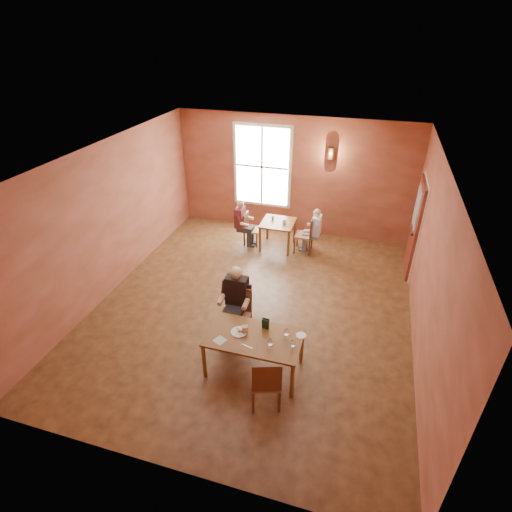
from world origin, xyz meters
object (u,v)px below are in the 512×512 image
(second_table, at_px, (278,235))
(diner_white, at_px, (305,231))
(chair_diner_maroon, at_px, (252,229))
(chair_empty, at_px, (266,380))
(diner_main, at_px, (237,310))
(chair_diner_white, at_px, (304,234))
(diner_maroon, at_px, (251,223))
(chair_diner_main, at_px, (237,316))
(main_table, at_px, (254,353))

(second_table, distance_m, diner_white, 0.71)
(chair_diner_maroon, bearing_deg, diner_white, 90.00)
(chair_empty, distance_m, second_table, 4.72)
(diner_main, xyz_separation_m, second_table, (-0.11, 3.42, -0.29))
(diner_main, bearing_deg, chair_diner_white, -99.03)
(chair_empty, xyz_separation_m, chair_diner_maroon, (-1.61, 4.62, -0.06))
(chair_diner_white, relative_size, diner_maroon, 0.79)
(diner_main, height_order, chair_empty, diner_main)
(chair_diner_main, distance_m, diner_maroon, 3.48)
(diner_maroon, bearing_deg, chair_diner_white, 90.00)
(diner_white, distance_m, chair_diner_maroon, 1.34)
(diner_main, distance_m, second_table, 3.44)
(main_table, distance_m, chair_diner_maroon, 4.23)
(diner_main, xyz_separation_m, chair_diner_white, (0.54, 3.42, -0.18))
(chair_diner_white, distance_m, diner_white, 0.09)
(chair_diner_main, xyz_separation_m, chair_diner_maroon, (-0.76, 3.39, -0.06))
(chair_empty, xyz_separation_m, second_table, (-0.96, 4.62, -0.12))
(diner_maroon, bearing_deg, main_table, 17.66)
(diner_white, bearing_deg, main_table, 178.96)
(chair_diner_main, xyz_separation_m, second_table, (-0.11, 3.39, -0.12))
(chair_diner_white, relative_size, chair_diner_maroon, 1.10)
(main_table, height_order, diner_maroon, diner_maroon)
(chair_empty, height_order, chair_diner_maroon, chair_empty)
(chair_diner_white, xyz_separation_m, diner_maroon, (-1.33, 0.00, 0.12))
(diner_main, relative_size, chair_diner_white, 1.40)
(main_table, distance_m, diner_white, 4.05)
(main_table, xyz_separation_m, chair_diner_maroon, (-1.26, 4.04, 0.06))
(second_table, height_order, diner_white, diner_white)
(chair_diner_white, bearing_deg, diner_main, 170.97)
(diner_main, xyz_separation_m, chair_diner_maroon, (-0.76, 3.42, -0.22))
(chair_diner_maroon, bearing_deg, chair_diner_main, 12.57)
(diner_white, bearing_deg, diner_main, 170.48)
(chair_diner_maroon, xyz_separation_m, diner_maroon, (-0.03, 0.00, 0.16))
(diner_white, height_order, chair_diner_maroon, diner_white)
(chair_empty, bearing_deg, chair_diner_main, 105.98)
(chair_diner_main, distance_m, chair_empty, 1.49)
(chair_empty, relative_size, diner_white, 0.86)
(second_table, height_order, chair_diner_white, chair_diner_white)
(chair_diner_main, bearing_deg, chair_diner_white, -99.11)
(main_table, distance_m, diner_maroon, 4.25)
(diner_maroon, bearing_deg, chair_diner_main, 13.05)
(main_table, bearing_deg, chair_diner_maroon, 107.27)
(diner_main, bearing_deg, chair_diner_main, -90.00)
(chair_diner_main, xyz_separation_m, diner_maroon, (-0.79, 3.39, 0.10))
(second_table, xyz_separation_m, chair_diner_maroon, (-0.65, 0.00, 0.06))
(diner_main, height_order, diner_maroon, diner_main)
(main_table, height_order, second_table, main_table)
(second_table, relative_size, diner_white, 0.72)
(diner_main, xyz_separation_m, diner_white, (0.57, 3.42, -0.09))
(diner_main, bearing_deg, chair_empty, 125.34)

